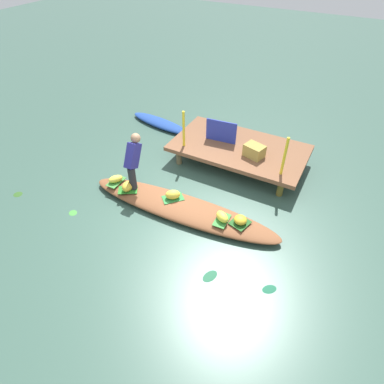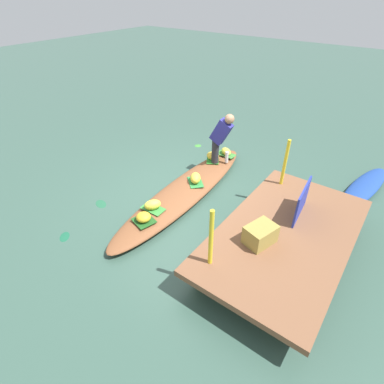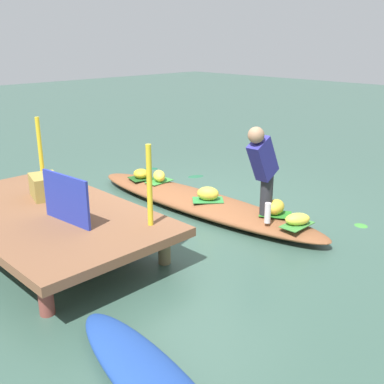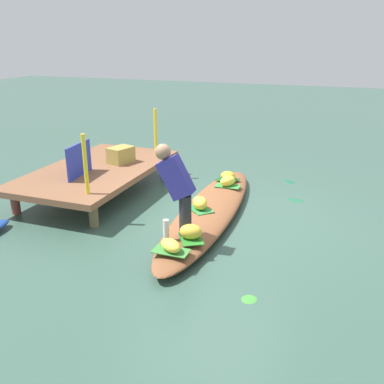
{
  "view_description": "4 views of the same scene",
  "coord_description": "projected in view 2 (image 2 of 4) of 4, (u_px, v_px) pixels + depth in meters",
  "views": [
    {
      "loc": [
        2.51,
        -4.23,
        4.74
      ],
      "look_at": [
        0.07,
        0.33,
        0.33
      ],
      "focal_mm": 30.46,
      "sensor_mm": 36.0,
      "label": 1
    },
    {
      "loc": [
        3.94,
        3.08,
        3.61
      ],
      "look_at": [
        0.38,
        0.45,
        0.48
      ],
      "focal_mm": 28.24,
      "sensor_mm": 36.0,
      "label": 2
    },
    {
      "loc": [
        -4.48,
        4.59,
        2.43
      ],
      "look_at": [
        -0.05,
        0.2,
        0.33
      ],
      "focal_mm": 43.39,
      "sensor_mm": 36.0,
      "label": 3
    },
    {
      "loc": [
        -5.94,
        -1.91,
        2.67
      ],
      "look_at": [
        0.26,
        0.39,
        0.28
      ],
      "focal_mm": 40.48,
      "sensor_mm": 36.0,
      "label": 4
    }
  ],
  "objects": [
    {
      "name": "drifting_plant_3",
      "position": [
        65.0,
        237.0,
        5.17
      ],
      "size": [
        0.29,
        0.29,
        0.01
      ],
      "primitive_type": "ellipsoid",
      "rotation": [
        0.0,
        0.0,
        0.79
      ],
      "color": "#19583C",
      "rests_on": "ground"
    },
    {
      "name": "banana_bunch_3",
      "position": [
        226.0,
        151.0,
        7.1
      ],
      "size": [
        0.33,
        0.37,
        0.15
      ],
      "primitive_type": "ellipsoid",
      "rotation": [
        0.0,
        0.0,
        4.15
      ],
      "color": "yellow",
      "rests_on": "vendor_boat"
    },
    {
      "name": "leaf_mat_0",
      "position": [
        144.0,
        221.0,
        5.18
      ],
      "size": [
        0.4,
        0.43,
        0.01
      ],
      "primitive_type": "cube",
      "rotation": [
        0.0,
        0.0,
        1.31
      ],
      "color": "#1E511D",
      "rests_on": "vendor_boat"
    },
    {
      "name": "banana_bunch_4",
      "position": [
        195.0,
        178.0,
        6.11
      ],
      "size": [
        0.37,
        0.35,
        0.2
      ],
      "primitive_type": "ellipsoid",
      "rotation": [
        0.0,
        0.0,
        3.76
      ],
      "color": "yellow",
      "rests_on": "vendor_boat"
    },
    {
      "name": "banana_bunch_0",
      "position": [
        143.0,
        217.0,
        5.13
      ],
      "size": [
        0.35,
        0.35,
        0.15
      ],
      "primitive_type": "ellipsoid",
      "rotation": [
        0.0,
        0.0,
        5.53
      ],
      "color": "gold",
      "rests_on": "vendor_boat"
    },
    {
      "name": "leaf_mat_2",
      "position": [
        213.0,
        160.0,
        6.93
      ],
      "size": [
        0.49,
        0.44,
        0.01
      ],
      "primitive_type": "cube",
      "rotation": [
        0.0,
        0.0,
        0.55
      ],
      "color": "#277723",
      "rests_on": "vendor_boat"
    },
    {
      "name": "banana_bunch_1",
      "position": [
        153.0,
        205.0,
        5.4
      ],
      "size": [
        0.36,
        0.32,
        0.18
      ],
      "primitive_type": "ellipsoid",
      "rotation": [
        0.0,
        0.0,
        2.56
      ],
      "color": "yellow",
      "rests_on": "vendor_boat"
    },
    {
      "name": "vendor_person",
      "position": [
        221.0,
        136.0,
        6.38
      ],
      "size": [
        0.21,
        0.52,
        1.2
      ],
      "color": "#28282D",
      "rests_on": "vendor_boat"
    },
    {
      "name": "water_bottle",
      "position": [
        227.0,
        157.0,
        6.77
      ],
      "size": [
        0.08,
        0.08,
        0.26
      ],
      "primitive_type": "cylinder",
      "color": "silver",
      "rests_on": "vendor_boat"
    },
    {
      "name": "banana_bunch_2",
      "position": [
        213.0,
        156.0,
        6.87
      ],
      "size": [
        0.26,
        0.33,
        0.2
      ],
      "primitive_type": "ellipsoid",
      "rotation": [
        0.0,
        0.0,
        4.92
      ],
      "color": "gold",
      "rests_on": "vendor_boat"
    },
    {
      "name": "vendor_boat",
      "position": [
        185.0,
        191.0,
        6.1
      ],
      "size": [
        4.24,
        0.99,
        0.22
      ],
      "primitive_type": "ellipsoid",
      "rotation": [
        0.0,
        0.0,
        0.04
      ],
      "color": "brown",
      "rests_on": "ground"
    },
    {
      "name": "market_banner",
      "position": [
        302.0,
        201.0,
        4.75
      ],
      "size": [
        0.76,
        0.1,
        0.55
      ],
      "primitive_type": "cube",
      "rotation": [
        0.0,
        0.0,
        0.1
      ],
      "color": "#25349F",
      "rests_on": "dock_platform"
    },
    {
      "name": "leaf_mat_3",
      "position": [
        226.0,
        154.0,
        7.14
      ],
      "size": [
        0.24,
        0.44,
        0.01
      ],
      "primitive_type": "cube",
      "rotation": [
        0.0,
        0.0,
        1.57
      ],
      "color": "#3C8236",
      "rests_on": "vendor_boat"
    },
    {
      "name": "leaf_mat_4",
      "position": [
        195.0,
        182.0,
        6.17
      ],
      "size": [
        0.49,
        0.5,
        0.01
      ],
      "primitive_type": "cube",
      "rotation": [
        0.0,
        0.0,
        0.82
      ],
      "color": "#2D803A",
      "rests_on": "vendor_boat"
    },
    {
      "name": "railing_post_west",
      "position": [
        285.0,
        163.0,
        5.4
      ],
      "size": [
        0.06,
        0.06,
        0.9
      ],
      "primitive_type": "cylinder",
      "color": "yellow",
      "rests_on": "dock_platform"
    },
    {
      "name": "drifting_plant_2",
      "position": [
        101.0,
        204.0,
        5.93
      ],
      "size": [
        0.28,
        0.35,
        0.01
      ],
      "primitive_type": "ellipsoid",
      "rotation": [
        0.0,
        0.0,
        1.23
      ],
      "color": "#215B3D",
      "rests_on": "ground"
    },
    {
      "name": "leaf_mat_1",
      "position": [
        153.0,
        209.0,
        5.45
      ],
      "size": [
        0.26,
        0.43,
        0.01
      ],
      "primitive_type": "cube",
      "rotation": [
        0.0,
        0.0,
        1.6
      ],
      "color": "#378638",
      "rests_on": "vendor_boat"
    },
    {
      "name": "drifting_plant_1",
      "position": [
        198.0,
        146.0,
        8.01
      ],
      "size": [
        0.22,
        0.21,
        0.01
      ],
      "primitive_type": "ellipsoid",
      "rotation": [
        0.0,
        0.0,
        1.28
      ],
      "color": "#3D8B35",
      "rests_on": "ground"
    },
    {
      "name": "produce_crate",
      "position": [
        260.0,
        234.0,
        4.32
      ],
      "size": [
        0.51,
        0.43,
        0.29
      ],
      "primitive_type": "cube",
      "rotation": [
        0.0,
        0.0,
        -0.29
      ],
      "color": "olive",
      "rests_on": "dock_platform"
    },
    {
      "name": "dock_platform",
      "position": [
        286.0,
        235.0,
        4.62
      ],
      "size": [
        3.2,
        1.8,
        0.48
      ],
      "color": "brown",
      "rests_on": "ground"
    },
    {
      "name": "canal_water",
      "position": [
        185.0,
        195.0,
        6.17
      ],
      "size": [
        40.0,
        40.0,
        0.0
      ],
      "primitive_type": "plane",
      "color": "#355347",
      "rests_on": "ground"
    },
    {
      "name": "moored_boat",
      "position": [
        365.0,
        187.0,
        6.26
      ],
      "size": [
        2.12,
        0.8,
        0.17
      ],
      "primitive_type": "ellipsoid",
      "rotation": [
        0.0,
        0.0,
        -0.16
      ],
      "color": "navy",
      "rests_on": "ground"
    },
    {
      "name": "railing_post_east",
      "position": [
        211.0,
        238.0,
        3.83
      ],
      "size": [
        0.06,
        0.06,
        0.9
      ],
      "primitive_type": "cylinder",
      "color": "yellow",
      "rests_on": "dock_platform"
    },
    {
      "name": "drifting_plant_0",
      "position": [
        223.0,
        126.0,
        9.06
      ],
      "size": [
        0.24,
        0.23,
        0.01
      ],
      "primitive_type": "ellipsoid",
      "rotation": [
        0.0,
        0.0,
        0.26
      ],
      "color": "#2B541E",
      "rests_on": "ground"
    }
  ]
}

